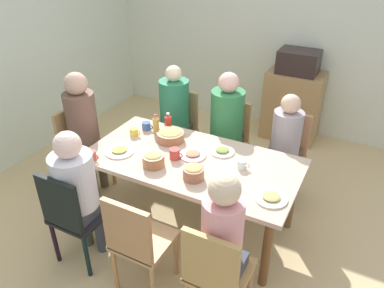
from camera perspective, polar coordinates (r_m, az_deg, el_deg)
ground_plane at (r=3.67m, az=0.00°, el=-11.86°), size 5.66×5.66×0.00m
wall_back at (r=5.13m, az=13.12°, el=16.43°), size 4.92×0.12×2.60m
dining_table at (r=3.27m, az=0.00°, el=-3.45°), size 1.85×0.94×0.72m
chair_0 at (r=2.80m, az=-8.33°, el=-14.35°), size 0.40×0.40×0.90m
chair_1 at (r=3.13m, az=-17.80°, el=-10.13°), size 0.40×0.40×0.90m
person_1 at (r=3.04m, az=-17.29°, el=-6.08°), size 0.33×0.33×1.20m
chair_2 at (r=4.24m, az=-2.09°, el=2.86°), size 0.40×0.40×0.90m
person_2 at (r=4.07m, az=-2.77°, el=5.20°), size 0.32×0.32×1.24m
chair_3 at (r=3.86m, az=14.11°, el=-1.12°), size 0.40×0.40×0.90m
person_3 at (r=3.69m, az=14.07°, el=0.53°), size 0.30×0.30×1.16m
chair_4 at (r=4.01m, az=5.63°, el=0.97°), size 0.40×0.40×0.90m
person_4 at (r=3.82m, az=5.30°, el=3.68°), size 0.34×0.34×1.26m
chair_5 at (r=2.58m, az=3.63°, el=-18.92°), size 0.40×0.40×0.90m
person_5 at (r=2.48m, az=4.70°, el=-14.20°), size 0.30×0.30×1.23m
chair_6 at (r=4.03m, az=-16.72°, el=-0.13°), size 0.40×0.40×0.90m
person_6 at (r=3.84m, az=-16.32°, el=3.01°), size 0.30×0.30×1.31m
plate_0 at (r=3.27m, az=0.11°, el=-1.61°), size 0.24×0.24×0.04m
plate_1 at (r=3.33m, az=4.65°, el=-1.06°), size 0.22×0.22×0.04m
plate_2 at (r=3.38m, az=-11.03°, el=-1.05°), size 0.25×0.25×0.04m
plate_3 at (r=2.83m, az=12.01°, el=-8.03°), size 0.24×0.24×0.04m
bowl_0 at (r=3.49m, az=-3.30°, el=1.33°), size 0.26×0.26×0.11m
bowl_1 at (r=2.96m, az=0.23°, el=-4.34°), size 0.17×0.17×0.12m
bowl_2 at (r=3.13m, az=-5.92°, el=-2.35°), size 0.19×0.19×0.12m
cup_0 at (r=3.31m, az=-15.07°, el=-1.72°), size 0.12×0.08×0.09m
cup_1 at (r=3.22m, az=-2.63°, el=-1.52°), size 0.13×0.09×0.09m
cup_2 at (r=3.62m, az=-8.84°, el=1.85°), size 0.12×0.08×0.07m
cup_3 at (r=3.12m, az=7.64°, el=-3.09°), size 0.11×0.07×0.08m
cup_4 at (r=3.71m, az=-6.98°, el=2.76°), size 0.12×0.08×0.08m
bottle_0 at (r=3.66m, az=-3.66°, el=3.34°), size 0.07×0.07×0.18m
bottle_1 at (r=3.60m, az=-5.55°, el=2.95°), size 0.06×0.06×0.20m
side_cabinet at (r=5.04m, az=15.05°, el=5.66°), size 0.70×0.44×0.90m
microwave at (r=4.84m, az=15.99°, el=12.01°), size 0.48×0.36×0.28m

